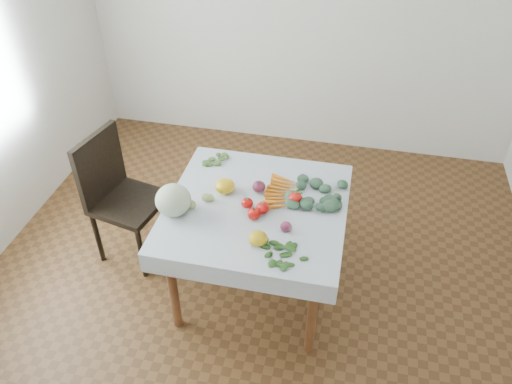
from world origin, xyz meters
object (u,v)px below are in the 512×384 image
Objects in this scene: table at (256,218)px; carrot_bunch at (283,192)px; chair at (117,190)px; cabbage at (173,200)px; heirloom_back at (225,186)px.

table is 2.66× the size of carrot_bunch.
chair is 0.73m from cabbage.
chair is 4.55× the size of cabbage.
table is 4.56× the size of cabbage.
heirloom_back is at bearing -4.93° from chair.
chair is at bearing 149.56° from cabbage.
chair is at bearing 171.05° from table.
heirloom_back is (0.25, 0.27, -0.05)m from cabbage.
heirloom_back is 0.38m from carrot_bunch.
cabbage is (0.58, -0.34, 0.28)m from chair.
cabbage is 1.69× the size of heirloom_back.
cabbage reaches higher than table.
table is 0.24m from carrot_bunch.
heirloom_back is 0.34× the size of carrot_bunch.
cabbage is at bearing -152.73° from carrot_bunch.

